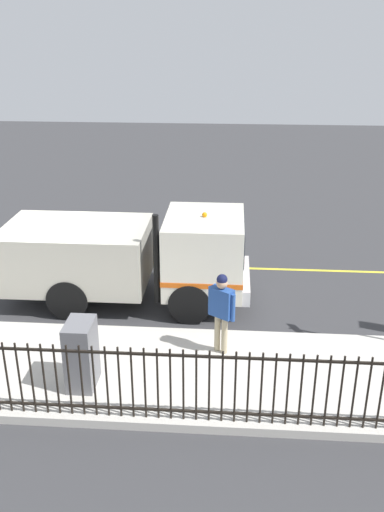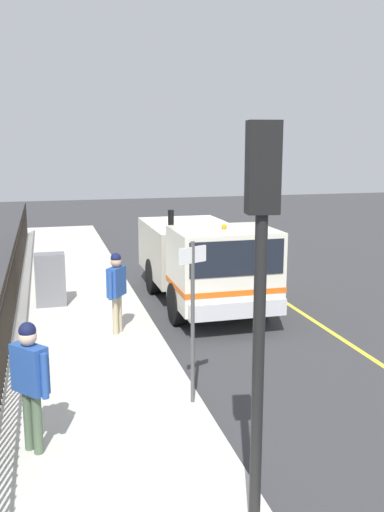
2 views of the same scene
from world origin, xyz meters
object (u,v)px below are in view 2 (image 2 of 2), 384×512
Objects in this scene: work_truck at (204,257)px; utility_cabinet at (50,280)px; worker_standing at (116,284)px; traffic_cone at (262,274)px; street_sign at (193,305)px; traffic_light_near at (261,250)px; pedestrian_distant at (30,374)px.

utility_cabinet is (3.76, -0.46, -0.45)m from work_truck.
traffic_cone is at bearing -18.90° from worker_standing.
street_sign is (3.91, 6.91, 1.35)m from traffic_cone.
utility_cabinet reaches higher than traffic_cone.
traffic_cone is (-2.15, -1.43, -0.89)m from work_truck.
traffic_cone is (-4.01, -9.76, -2.70)m from traffic_light_near.
traffic_light_near is (-2.24, 2.02, 1.84)m from pedestrian_distant.
worker_standing is at bearing 39.15° from work_truck.
traffic_cone is (-6.24, -7.74, -0.86)m from pedestrian_distant.
utility_cabinet is at bearing -7.21° from work_truck.
worker_standing is 4.59m from pedestrian_distant.
pedestrian_distant reaches higher than utility_cabinet.
traffic_light_near is at bearing -140.21° from worker_standing.
traffic_cone is 8.06m from street_sign.
worker_standing reaches higher than traffic_cone.
pedestrian_distant is at bearing 56.79° from work_truck.
traffic_light_near is (1.85, 8.33, 1.81)m from work_truck.
work_truck is 3.44× the size of worker_standing.
worker_standing is at bearing 118.73° from pedestrian_distant.
work_truck is 3.82m from utility_cabinet.
street_sign is at bearing -134.29° from worker_standing.
street_sign reaches higher than utility_cabinet.
street_sign is (-2.00, 5.94, 0.91)m from utility_cabinet.
street_sign is at bearing 108.62° from utility_cabinet.
traffic_light_near is 9.27m from utility_cabinet.
pedestrian_distant is 1.35× the size of utility_cabinet.
pedestrian_distant reaches higher than worker_standing.
work_truck is 5.78m from street_sign.
traffic_light_near reaches higher than utility_cabinet.
traffic_light_near reaches higher than street_sign.
traffic_light_near is 1.64× the size of street_sign.
pedestrian_distant is 3.53m from traffic_light_near.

